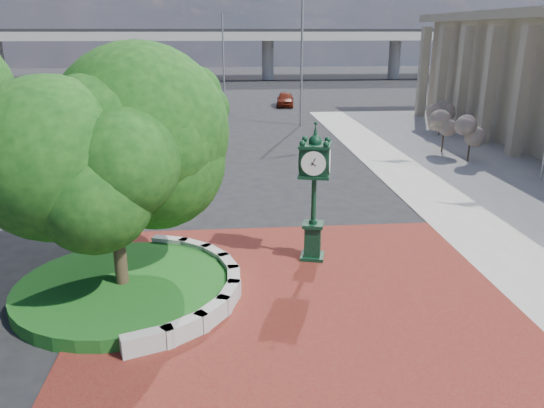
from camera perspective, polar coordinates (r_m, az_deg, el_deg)
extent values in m
plane|color=black|center=(16.05, 2.39, -8.95)|extent=(200.00, 200.00, 0.00)
cube|color=maroon|center=(15.17, 2.89, -10.60)|extent=(12.00, 12.00, 0.04)
cube|color=#9E9B93|center=(13.33, -13.23, -14.27)|extent=(1.29, 0.76, 0.54)
cube|color=#9E9B93|center=(13.63, -9.32, -13.21)|extent=(1.20, 1.04, 0.54)
cube|color=#9E9B93|center=(14.20, -6.37, -11.70)|extent=(1.00, 1.22, 0.54)
cube|color=#9E9B93|center=(14.95, -4.64, -9.99)|extent=(0.71, 1.30, 0.54)
cube|color=#9E9B93|center=(15.81, -4.14, -8.33)|extent=(0.35, 1.25, 0.54)
cube|color=#9E9B93|center=(16.68, -4.73, -6.87)|extent=(0.71, 1.30, 0.54)
cube|color=#9E9B93|center=(17.48, -6.18, -5.70)|extent=(1.00, 1.22, 0.54)
cube|color=#9E9B93|center=(18.15, -8.28, -4.86)|extent=(1.20, 1.04, 0.54)
cube|color=#9E9B93|center=(18.65, -10.84, -4.35)|extent=(1.29, 0.76, 0.54)
cylinder|color=#134214|center=(16.13, -15.71, -8.73)|extent=(6.10, 6.10, 0.40)
cube|color=#9E9B93|center=(84.18, -4.02, 17.60)|extent=(90.00, 12.00, 1.20)
cube|color=black|center=(84.17, -4.04, 18.14)|extent=(90.00, 12.00, 0.40)
cylinder|color=#9E9B93|center=(85.27, -14.45, 14.74)|extent=(1.80, 1.80, 6.00)
cylinder|color=#9E9B93|center=(84.55, -0.46, 15.27)|extent=(1.80, 1.80, 6.00)
cylinder|color=#9E9B93|center=(88.46, 13.03, 14.95)|extent=(1.80, 1.80, 6.00)
cylinder|color=#38281C|center=(15.76, -15.98, -5.85)|extent=(0.36, 0.36, 2.17)
sphere|color=#0F3A10|center=(14.92, -16.86, 3.48)|extent=(5.20, 5.20, 5.20)
cylinder|color=#38281C|center=(32.84, -8.71, 6.83)|extent=(0.36, 0.36, 1.92)
sphere|color=#0F3A10|center=(32.47, -8.91, 10.78)|extent=(4.40, 4.40, 4.40)
cube|color=black|center=(17.94, 4.35, -5.66)|extent=(0.93, 0.93, 0.15)
cube|color=black|center=(17.71, 4.40, -3.90)|extent=(0.64, 0.64, 1.06)
cube|color=black|center=(17.51, 4.44, -2.21)|extent=(0.82, 0.82, 0.12)
cylinder|color=black|center=(17.23, 4.51, 0.51)|extent=(0.16, 0.16, 1.63)
cube|color=black|center=(16.88, 4.62, 4.74)|extent=(1.05, 1.05, 0.86)
cylinder|color=white|center=(16.44, 4.49, 4.38)|extent=(0.76, 0.25, 0.77)
cylinder|color=white|center=(17.32, 4.75, 5.08)|extent=(0.76, 0.25, 0.77)
cylinder|color=white|center=(16.92, 3.09, 4.80)|extent=(0.25, 0.76, 0.77)
cylinder|color=white|center=(16.85, 6.16, 4.67)|extent=(0.25, 0.76, 0.77)
sphere|color=black|center=(16.75, 4.67, 6.72)|extent=(0.42, 0.42, 0.42)
cone|color=black|center=(16.69, 4.70, 7.78)|extent=(0.17, 0.17, 0.48)
imported|color=#5F1B0D|center=(54.40, 1.44, 11.21)|extent=(2.19, 4.33, 1.41)
cylinder|color=slate|center=(42.91, 3.21, 15.05)|extent=(0.18, 0.18, 9.97)
cylinder|color=slate|center=(53.66, -5.25, 15.08)|extent=(0.16, 0.16, 8.93)
cube|color=slate|center=(53.52, -4.38, 19.88)|extent=(1.79, 0.33, 0.12)
cube|color=slate|center=(53.46, -3.48, 19.79)|extent=(0.52, 0.30, 0.15)
cylinder|color=#38281C|center=(32.96, 20.39, 5.29)|extent=(0.10, 0.10, 1.20)
sphere|color=#BD5E92|center=(32.77, 20.58, 6.99)|extent=(1.20, 1.20, 1.20)
cylinder|color=#38281C|center=(35.05, 17.87, 6.27)|extent=(0.10, 0.10, 1.20)
sphere|color=#BD5E92|center=(34.87, 18.03, 7.87)|extent=(1.20, 1.20, 1.20)
cylinder|color=#38281C|center=(40.72, 17.58, 7.86)|extent=(0.10, 0.10, 1.20)
sphere|color=#BD5E92|center=(40.57, 17.71, 9.25)|extent=(1.20, 1.20, 1.20)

